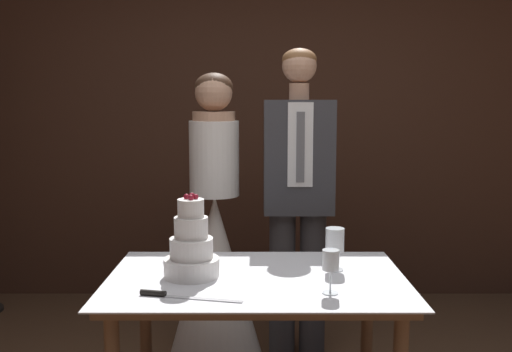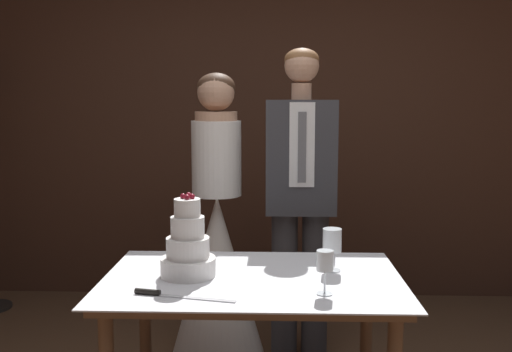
# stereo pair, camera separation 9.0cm
# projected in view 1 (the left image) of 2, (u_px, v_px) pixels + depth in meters

# --- Properties ---
(wall_back) EXTENTS (5.40, 0.12, 2.68)m
(wall_back) POSITION_uv_depth(u_px,v_px,m) (267.00, 119.00, 4.27)
(wall_back) COLOR #472B1E
(wall_back) RESTS_ON ground_plane
(cake_table) EXTENTS (1.24, 0.80, 0.75)m
(cake_table) POSITION_uv_depth(u_px,v_px,m) (256.00, 299.00, 2.38)
(cake_table) COLOR brown
(cake_table) RESTS_ON ground_plane
(tiered_cake) EXTENTS (0.23, 0.23, 0.35)m
(tiered_cake) POSITION_uv_depth(u_px,v_px,m) (191.00, 249.00, 2.36)
(tiered_cake) COLOR white
(tiered_cake) RESTS_ON cake_table
(cake_knife) EXTENTS (0.39, 0.11, 0.02)m
(cake_knife) POSITION_uv_depth(u_px,v_px,m) (170.00, 295.00, 2.13)
(cake_knife) COLOR silver
(cake_knife) RESTS_ON cake_table
(wine_glass_near) EXTENTS (0.06, 0.06, 0.17)m
(wine_glass_near) POSITION_uv_depth(u_px,v_px,m) (330.00, 262.00, 2.15)
(wine_glass_near) COLOR silver
(wine_glass_near) RESTS_ON cake_table
(wine_glass_middle) EXTENTS (0.08, 0.08, 0.19)m
(wine_glass_middle) POSITION_uv_depth(u_px,v_px,m) (334.00, 241.00, 2.45)
(wine_glass_middle) COLOR silver
(wine_glass_middle) RESTS_ON cake_table
(bride) EXTENTS (0.54, 0.54, 1.63)m
(bride) POSITION_uv_depth(u_px,v_px,m) (215.00, 254.00, 3.27)
(bride) COLOR white
(bride) RESTS_ON ground_plane
(groom) EXTENTS (0.39, 0.25, 1.76)m
(groom) POSITION_uv_depth(u_px,v_px,m) (298.00, 191.00, 3.22)
(groom) COLOR #38383D
(groom) RESTS_ON ground_plane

